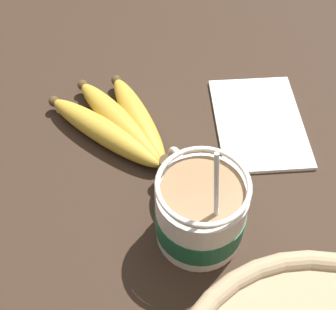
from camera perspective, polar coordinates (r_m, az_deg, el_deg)
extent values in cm
cube|color=#332319|center=(62.55, -1.29, -4.15)|extent=(121.62, 121.62, 3.06)
cylinder|color=white|center=(53.53, 3.96, -7.09)|extent=(10.22, 10.22, 9.19)
cylinder|color=#195638|center=(54.37, 3.90, -7.61)|extent=(10.42, 10.42, 3.62)
torus|color=white|center=(56.05, 1.39, -1.83)|extent=(5.86, 0.90, 5.86)
cylinder|color=#997551|center=(49.57, 4.26, -4.31)|extent=(9.02, 9.02, 0.40)
torus|color=white|center=(48.70, 4.33, -3.63)|extent=(10.22, 10.22, 0.60)
cylinder|color=silver|center=(47.84, 5.89, -7.03)|extent=(3.29, 0.50, 16.31)
ellipsoid|color=silver|center=(55.47, 4.56, -10.19)|extent=(3.00, 2.00, 0.80)
cylinder|color=#4C381E|center=(59.60, -0.21, -1.30)|extent=(2.00, 2.00, 3.00)
ellipsoid|color=gold|center=(66.03, -3.66, 4.39)|extent=(17.46, 4.07, 3.43)
sphere|color=#4C381E|center=(71.87, -6.30, 9.03)|extent=(1.54, 1.54, 1.54)
ellipsoid|color=gold|center=(65.81, -5.95, 4.01)|extent=(19.26, 8.80, 3.53)
sphere|color=#4C381E|center=(71.77, -10.35, 8.39)|extent=(1.59, 1.59, 1.59)
ellipsoid|color=gold|center=(64.88, -7.79, 2.83)|extent=(18.47, 12.99, 3.52)
sphere|color=#4C381E|center=(70.20, -13.72, 6.38)|extent=(1.59, 1.59, 1.59)
cube|color=white|center=(68.65, 11.00, 3.94)|extent=(20.54, 17.17, 0.60)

